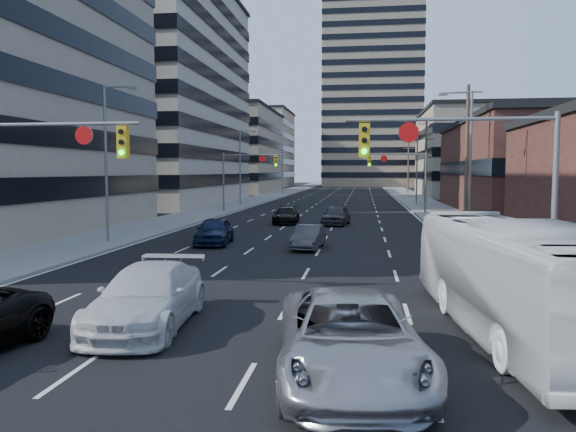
% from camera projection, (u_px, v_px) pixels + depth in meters
% --- Properties ---
extents(ground, '(400.00, 400.00, 0.00)m').
position_uv_depth(ground, '(154.00, 381.00, 11.17)').
color(ground, black).
rests_on(ground, ground).
extents(road_surface, '(18.00, 300.00, 0.02)m').
position_uv_depth(road_surface, '(347.00, 188.00, 139.58)').
color(road_surface, black).
rests_on(road_surface, ground).
extents(sidewalk_left, '(5.00, 300.00, 0.15)m').
position_uv_depth(sidewalk_left, '(301.00, 188.00, 141.11)').
color(sidewalk_left, slate).
rests_on(sidewalk_left, ground).
extents(sidewalk_right, '(5.00, 300.00, 0.15)m').
position_uv_depth(sidewalk_right, '(394.00, 188.00, 138.04)').
color(sidewalk_right, slate).
rests_on(sidewalk_right, ground).
extents(office_left_mid, '(26.00, 34.00, 28.00)m').
position_uv_depth(office_left_mid, '(124.00, 96.00, 72.94)').
color(office_left_mid, '#ADA089').
rests_on(office_left_mid, ground).
extents(office_left_far, '(20.00, 30.00, 16.00)m').
position_uv_depth(office_left_far, '(223.00, 152.00, 112.52)').
color(office_left_far, gray).
rests_on(office_left_far, ground).
extents(storefront_right_mid, '(20.00, 30.00, 9.00)m').
position_uv_depth(storefront_right_mid, '(561.00, 168.00, 56.99)').
color(storefront_right_mid, '#472119').
rests_on(storefront_right_mid, ground).
extents(office_right_far, '(22.00, 28.00, 14.00)m').
position_uv_depth(office_right_far, '(490.00, 154.00, 94.19)').
color(office_right_far, gray).
rests_on(office_right_far, ground).
extents(apartment_tower, '(26.00, 26.00, 58.00)m').
position_uv_depth(apartment_tower, '(372.00, 82.00, 156.23)').
color(apartment_tower, gray).
rests_on(apartment_tower, ground).
extents(bg_block_left, '(24.00, 24.00, 20.00)m').
position_uv_depth(bg_block_left, '(245.00, 150.00, 152.41)').
color(bg_block_left, '#ADA089').
rests_on(bg_block_left, ground).
extents(bg_block_right, '(22.00, 22.00, 12.00)m').
position_uv_depth(bg_block_right, '(481.00, 164.00, 134.82)').
color(bg_block_right, gray).
rests_on(bg_block_right, ground).
extents(signal_near_left, '(6.59, 0.33, 6.00)m').
position_uv_depth(signal_near_left, '(33.00, 167.00, 19.72)').
color(signal_near_left, slate).
rests_on(signal_near_left, ground).
extents(signal_near_right, '(6.59, 0.33, 6.00)m').
position_uv_depth(signal_near_right, '(471.00, 166.00, 17.72)').
color(signal_near_right, slate).
rests_on(signal_near_right, ground).
extents(signal_far_left, '(6.09, 0.33, 6.00)m').
position_uv_depth(signal_far_left, '(246.00, 170.00, 56.30)').
color(signal_far_left, slate).
rests_on(signal_far_left, ground).
extents(signal_far_right, '(6.09, 0.33, 6.00)m').
position_uv_depth(signal_far_right, '(401.00, 170.00, 54.24)').
color(signal_far_right, slate).
rests_on(signal_far_right, ground).
extents(utility_pole_block, '(2.20, 0.28, 11.00)m').
position_uv_depth(utility_pole_block, '(467.00, 151.00, 44.63)').
color(utility_pole_block, '#4C3D2D').
rests_on(utility_pole_block, ground).
extents(utility_pole_midblock, '(2.20, 0.28, 11.00)m').
position_uv_depth(utility_pole_midblock, '(426.00, 159.00, 74.27)').
color(utility_pole_midblock, '#4C3D2D').
rests_on(utility_pole_midblock, ground).
extents(utility_pole_distant, '(2.20, 0.28, 11.00)m').
position_uv_depth(utility_pole_distant, '(408.00, 163.00, 103.90)').
color(utility_pole_distant, '#4C3D2D').
rests_on(utility_pole_distant, ground).
extents(streetlight_left_near, '(2.03, 0.22, 9.00)m').
position_uv_depth(streetlight_left_near, '(108.00, 156.00, 31.91)').
color(streetlight_left_near, slate).
rests_on(streetlight_left_near, ground).
extents(streetlight_left_mid, '(2.03, 0.22, 9.00)m').
position_uv_depth(streetlight_left_mid, '(241.00, 164.00, 66.48)').
color(streetlight_left_mid, slate).
rests_on(streetlight_left_mid, ground).
extents(streetlight_left_far, '(2.03, 0.22, 9.00)m').
position_uv_depth(streetlight_left_far, '(283.00, 166.00, 101.05)').
color(streetlight_left_far, slate).
rests_on(streetlight_left_far, ground).
extents(streetlight_right_near, '(2.03, 0.22, 9.00)m').
position_uv_depth(streetlight_right_near, '(468.00, 157.00, 34.08)').
color(streetlight_right_near, slate).
rests_on(streetlight_right_near, ground).
extents(streetlight_right_far, '(2.03, 0.22, 9.00)m').
position_uv_depth(streetlight_right_far, '(416.00, 164.00, 68.65)').
color(streetlight_right_far, slate).
rests_on(streetlight_right_far, ground).
extents(white_van, '(2.65, 5.74, 1.62)m').
position_uv_depth(white_van, '(148.00, 297.00, 14.99)').
color(white_van, silver).
rests_on(white_van, ground).
extents(silver_suv, '(3.49, 6.34, 1.68)m').
position_uv_depth(silver_suv, '(350.00, 338.00, 11.19)').
color(silver_suv, '#A1A1A5').
rests_on(silver_suv, ground).
extents(transit_bus, '(3.52, 10.82, 2.96)m').
position_uv_depth(transit_bus, '(512.00, 277.00, 14.20)').
color(transit_bus, silver).
rests_on(transit_bus, ground).
extents(sedan_blue, '(2.25, 4.70, 1.55)m').
position_uv_depth(sedan_blue, '(214.00, 231.00, 31.90)').
color(sedan_blue, '#0D1837').
rests_on(sedan_blue, ground).
extents(sedan_grey_center, '(1.63, 3.96, 1.28)m').
position_uv_depth(sedan_grey_center, '(309.00, 237.00, 30.02)').
color(sedan_grey_center, '#3A3A3D').
rests_on(sedan_grey_center, ground).
extents(sedan_black_far, '(1.98, 4.62, 1.33)m').
position_uv_depth(sedan_black_far, '(286.00, 215.00, 44.59)').
color(sedan_black_far, black).
rests_on(sedan_black_far, ground).
extents(sedan_grey_right, '(2.31, 4.69, 1.54)m').
position_uv_depth(sedan_grey_right, '(336.00, 215.00, 43.46)').
color(sedan_grey_right, '#363638').
rests_on(sedan_grey_right, ground).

